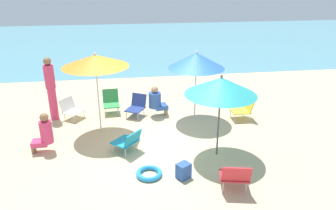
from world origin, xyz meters
The scene contains 16 objects.
ground_plane centered at (0.00, 0.00, 0.00)m, with size 40.00×40.00×0.00m, color #CCB789.
sea_water centered at (0.00, 13.76, 0.00)m, with size 40.00×16.00×0.01m, color #5693A3.
umbrella_blue centered at (1.14, 1.41, 1.73)m, with size 1.55×1.55×2.00m.
umbrella_orange centered at (-1.50, 0.96, 1.93)m, with size 1.64×1.64×2.14m.
umbrella_teal centered at (1.21, -0.62, 1.67)m, with size 1.57×1.57×1.92m.
beach_chair_a centered at (1.15, -1.99, 0.34)m, with size 0.64×0.62×0.63m.
beach_chair_b centered at (-0.82, -0.21, 0.30)m, with size 0.77×0.77×0.56m.
beach_chair_c centered at (2.53, 1.20, 0.35)m, with size 0.61×0.53×0.67m.
beach_chair_d centered at (-0.50, 1.91, 0.32)m, with size 0.69×0.75×0.62m.
beach_chair_e centered at (-2.39, 1.98, 0.31)m, with size 0.73×0.72×0.59m.
beach_chair_f centered at (-1.25, 2.27, 0.36)m, with size 0.50×0.60×0.68m.
person_a centered at (0.08, 1.79, 0.48)m, with size 0.57×0.41×0.93m.
person_b centered at (-2.87, 2.02, 0.94)m, with size 0.27×0.27×1.81m.
person_c centered at (-2.72, 0.08, 0.49)m, with size 0.54×0.29×0.98m.
swim_ring centered at (-0.42, -1.25, 0.05)m, with size 0.55×0.55×0.10m, color #238CD8.
beach_bag centered at (0.26, -1.43, 0.17)m, with size 0.26×0.22×0.33m, color #2D519E.
Camera 1 is at (-0.85, -6.89, 3.84)m, focal length 34.35 mm.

